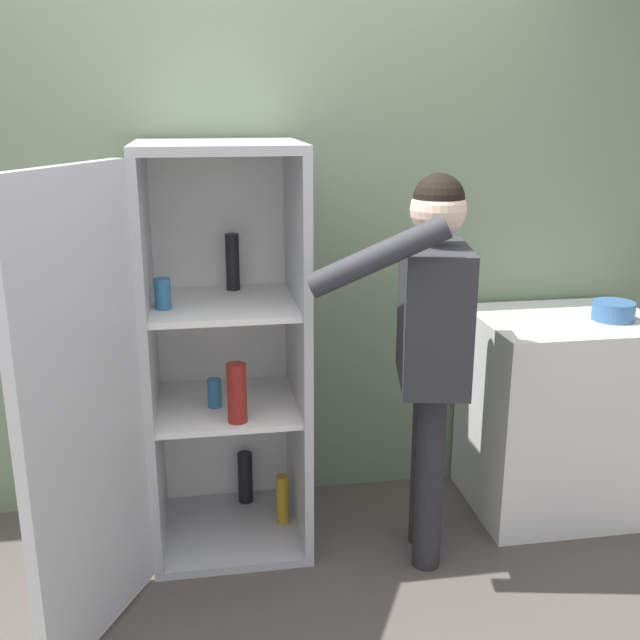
{
  "coord_description": "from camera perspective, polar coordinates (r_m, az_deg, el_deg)",
  "views": [
    {
      "loc": [
        -0.25,
        -2.25,
        1.79
      ],
      "look_at": [
        0.23,
        0.62,
        0.94
      ],
      "focal_mm": 42.0,
      "sensor_mm": 36.0,
      "label": 1
    }
  ],
  "objects": [
    {
      "name": "person",
      "position": [
        2.86,
        8.44,
        -0.53
      ],
      "size": [
        0.68,
        0.56,
        1.55
      ],
      "color": "#262628",
      "rests_on": "ground_plane"
    },
    {
      "name": "counter",
      "position": [
        3.54,
        17.79,
        -6.81
      ],
      "size": [
        0.77,
        0.61,
        0.89
      ],
      "color": "white",
      "rests_on": "ground_plane"
    },
    {
      "name": "refrigerator",
      "position": [
        2.96,
        -9.27,
        -3.1
      ],
      "size": [
        0.95,
        1.18,
        1.65
      ],
      "color": "#B7BABC",
      "rests_on": "ground_plane"
    },
    {
      "name": "bowl",
      "position": [
        3.42,
        21.45,
        0.65
      ],
      "size": [
        0.18,
        0.18,
        0.08
      ],
      "color": "#335B8E",
      "rests_on": "counter"
    },
    {
      "name": "wall_back",
      "position": [
        3.28,
        -4.97,
        7.22
      ],
      "size": [
        7.0,
        0.06,
        2.55
      ],
      "color": "gray",
      "rests_on": "ground_plane"
    },
    {
      "name": "ground_plane",
      "position": [
        2.89,
        -2.6,
        -22.0
      ],
      "size": [
        12.0,
        12.0,
        0.0
      ],
      "primitive_type": "plane",
      "color": "#4C4742"
    }
  ]
}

